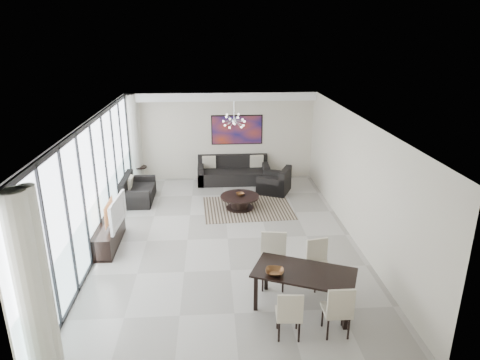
{
  "coord_description": "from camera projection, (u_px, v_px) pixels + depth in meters",
  "views": [
    {
      "loc": [
        -0.33,
        -9.21,
        4.73
      ],
      "look_at": [
        0.34,
        0.67,
        1.25
      ],
      "focal_mm": 32.0,
      "sensor_mm": 36.0,
      "label": 1
    }
  ],
  "objects": [
    {
      "name": "soffit",
      "position": [
        221.0,
        96.0,
        13.39
      ],
      "size": [
        5.98,
        0.4,
        0.26
      ],
      "primitive_type": "cube",
      "color": "white",
      "rests_on": "room_shell"
    },
    {
      "name": "dining_chair_nw",
      "position": [
        273.0,
        256.0,
        8.25
      ],
      "size": [
        0.55,
        0.55,
        1.06
      ],
      "color": "#BEB89E",
      "rests_on": "floor"
    },
    {
      "name": "chandelier",
      "position": [
        234.0,
        121.0,
        11.85
      ],
      "size": [
        0.66,
        0.66,
        0.71
      ],
      "color": "silver",
      "rests_on": "room_shell"
    },
    {
      "name": "painting",
      "position": [
        237.0,
        130.0,
        13.95
      ],
      "size": [
        1.68,
        0.04,
        0.98
      ],
      "primitive_type": "cube",
      "color": "#A13016",
      "rests_on": "room_shell"
    },
    {
      "name": "window_wall",
      "position": [
        100.0,
        184.0,
        9.59
      ],
      "size": [
        0.37,
        8.95,
        2.9
      ],
      "color": "white",
      "rests_on": "floor"
    },
    {
      "name": "loveseat",
      "position": [
        137.0,
        192.0,
        12.48
      ],
      "size": [
        0.84,
        1.49,
        0.74
      ],
      "color": "black",
      "rests_on": "floor"
    },
    {
      "name": "dining_chair_sw",
      "position": [
        289.0,
        312.0,
        6.77
      ],
      "size": [
        0.44,
        0.44,
        0.89
      ],
      "color": "#BEB89E",
      "rests_on": "floor"
    },
    {
      "name": "coffee_table",
      "position": [
        240.0,
        201.0,
        11.93
      ],
      "size": [
        1.08,
        1.08,
        0.38
      ],
      "color": "black",
      "rests_on": "floor"
    },
    {
      "name": "armchair",
      "position": [
        275.0,
        184.0,
        13.13
      ],
      "size": [
        1.18,
        1.2,
        0.78
      ],
      "color": "black",
      "rests_on": "floor"
    },
    {
      "name": "bowl_dining",
      "position": [
        275.0,
        272.0,
        7.4
      ],
      "size": [
        0.38,
        0.38,
        0.08
      ],
      "primitive_type": "imported",
      "rotation": [
        0.0,
        0.0,
        -0.19
      ],
      "color": "brown",
      "rests_on": "dining_table"
    },
    {
      "name": "tv_console",
      "position": [
        108.0,
        235.0,
        9.86
      ],
      "size": [
        0.46,
        1.64,
        0.51
      ],
      "primitive_type": "cube",
      "color": "black",
      "rests_on": "floor"
    },
    {
      "name": "bowl_coffee",
      "position": [
        240.0,
        194.0,
        11.88
      ],
      "size": [
        0.28,
        0.28,
        0.07
      ],
      "primitive_type": "imported",
      "rotation": [
        0.0,
        0.0,
        -0.21
      ],
      "color": "brown",
      "rests_on": "coffee_table"
    },
    {
      "name": "television",
      "position": [
        113.0,
        212.0,
        9.64
      ],
      "size": [
        0.23,
        1.17,
        0.67
      ],
      "primitive_type": "imported",
      "rotation": [
        0.0,
        0.0,
        1.51
      ],
      "color": "gray",
      "rests_on": "tv_console"
    },
    {
      "name": "dining_chair_se",
      "position": [
        338.0,
        308.0,
        6.81
      ],
      "size": [
        0.44,
        0.44,
        0.95
      ],
      "color": "#BEB89E",
      "rests_on": "floor"
    },
    {
      "name": "dining_chair_ne",
      "position": [
        319.0,
        260.0,
        8.26
      ],
      "size": [
        0.51,
        0.51,
        0.94
      ],
      "color": "#BEB89E",
      "rests_on": "floor"
    },
    {
      "name": "dining_table",
      "position": [
        304.0,
        276.0,
        7.5
      ],
      "size": [
        1.97,
        1.5,
        0.73
      ],
      "color": "black",
      "rests_on": "floor"
    },
    {
      "name": "rug",
      "position": [
        248.0,
        208.0,
        12.02
      ],
      "size": [
        2.53,
        2.0,
        0.01
      ],
      "primitive_type": "cube",
      "rotation": [
        0.0,
        0.0,
        0.05
      ],
      "color": "black",
      "rests_on": "floor"
    },
    {
      "name": "room_shell",
      "position": [
        247.0,
        181.0,
        9.81
      ],
      "size": [
        6.0,
        9.0,
        2.9
      ],
      "color": "#A8A39B",
      "rests_on": "ground"
    },
    {
      "name": "sofa_main",
      "position": [
        233.0,
        173.0,
        14.02
      ],
      "size": [
        2.31,
        0.94,
        0.84
      ],
      "color": "black",
      "rests_on": "floor"
    },
    {
      "name": "side_table",
      "position": [
        141.0,
        172.0,
        13.87
      ],
      "size": [
        0.41,
        0.41,
        0.56
      ],
      "color": "black",
      "rests_on": "floor"
    }
  ]
}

